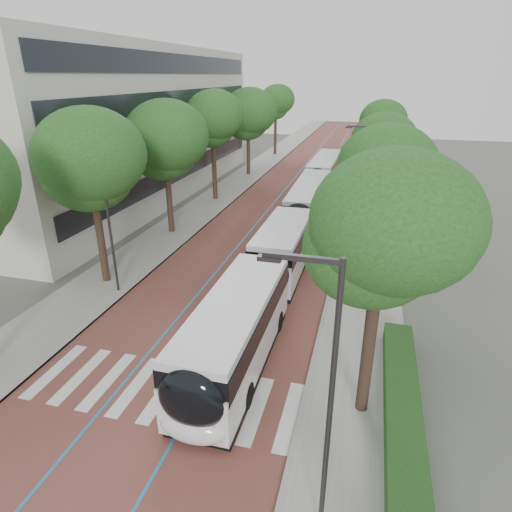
# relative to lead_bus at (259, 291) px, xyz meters

# --- Properties ---
(ground) EXTENTS (160.00, 160.00, 0.00)m
(ground) POSITION_rel_lead_bus_xyz_m (-2.44, -7.22, -1.63)
(ground) COLOR #51544C
(ground) RESTS_ON ground
(road) EXTENTS (11.00, 140.00, 0.02)m
(road) POSITION_rel_lead_bus_xyz_m (-2.44, 32.78, -1.62)
(road) COLOR brown
(road) RESTS_ON ground
(sidewalk_left) EXTENTS (4.00, 140.00, 0.12)m
(sidewalk_left) POSITION_rel_lead_bus_xyz_m (-9.94, 32.78, -1.57)
(sidewalk_left) COLOR gray
(sidewalk_left) RESTS_ON ground
(sidewalk_right) EXTENTS (4.00, 140.00, 0.12)m
(sidewalk_right) POSITION_rel_lead_bus_xyz_m (5.06, 32.78, -1.57)
(sidewalk_right) COLOR gray
(sidewalk_right) RESTS_ON ground
(kerb_left) EXTENTS (0.20, 140.00, 0.14)m
(kerb_left) POSITION_rel_lead_bus_xyz_m (-8.04, 32.78, -1.57)
(kerb_left) COLOR gray
(kerb_left) RESTS_ON ground
(kerb_right) EXTENTS (0.20, 140.00, 0.14)m
(kerb_right) POSITION_rel_lead_bus_xyz_m (3.16, 32.78, -1.57)
(kerb_right) COLOR gray
(kerb_right) RESTS_ON ground
(zebra_crossing) EXTENTS (10.55, 3.60, 0.01)m
(zebra_crossing) POSITION_rel_lead_bus_xyz_m (-2.24, -6.22, -1.60)
(zebra_crossing) COLOR silver
(zebra_crossing) RESTS_ON ground
(lane_line_left) EXTENTS (0.12, 126.00, 0.01)m
(lane_line_left) POSITION_rel_lead_bus_xyz_m (-4.04, 32.78, -1.60)
(lane_line_left) COLOR #2273AC
(lane_line_left) RESTS_ON road
(lane_line_right) EXTENTS (0.12, 126.00, 0.01)m
(lane_line_right) POSITION_rel_lead_bus_xyz_m (-0.84, 32.78, -1.60)
(lane_line_right) COLOR #2273AC
(lane_line_right) RESTS_ON road
(office_building) EXTENTS (18.11, 40.00, 14.00)m
(office_building) POSITION_rel_lead_bus_xyz_m (-21.92, 20.78, 5.37)
(office_building) COLOR #AAA89D
(office_building) RESTS_ON ground
(hedge) EXTENTS (1.20, 14.00, 0.80)m
(hedge) POSITION_rel_lead_bus_xyz_m (6.66, -7.22, -1.11)
(hedge) COLOR #1B3E15
(hedge) RESTS_ON sidewalk_right
(streetlight_near) EXTENTS (1.82, 0.20, 8.00)m
(streetlight_near) POSITION_rel_lead_bus_xyz_m (4.17, -10.22, 3.19)
(streetlight_near) COLOR #2C2C2F
(streetlight_near) RESTS_ON sidewalk_right
(streetlight_far) EXTENTS (1.82, 0.20, 8.00)m
(streetlight_far) POSITION_rel_lead_bus_xyz_m (4.17, 14.78, 3.19)
(streetlight_far) COLOR #2C2C2F
(streetlight_far) RESTS_ON sidewalk_right
(lamp_post_left) EXTENTS (0.14, 0.14, 8.00)m
(lamp_post_left) POSITION_rel_lead_bus_xyz_m (-8.54, 0.78, 2.49)
(lamp_post_left) COLOR #2C2C2F
(lamp_post_left) RESTS_ON sidewalk_left
(trees_left) EXTENTS (6.35, 60.42, 10.02)m
(trees_left) POSITION_rel_lead_bus_xyz_m (-9.94, 16.81, 5.52)
(trees_left) COLOR black
(trees_left) RESTS_ON ground
(trees_right) EXTENTS (5.62, 47.36, 9.03)m
(trees_right) POSITION_rel_lead_bus_xyz_m (5.26, 15.99, 4.49)
(trees_right) COLOR black
(trees_right) RESTS_ON ground
(lead_bus) EXTENTS (2.63, 18.41, 3.20)m
(lead_bus) POSITION_rel_lead_bus_xyz_m (0.00, 0.00, 0.00)
(lead_bus) COLOR black
(lead_bus) RESTS_ON ground
(bus_queued_0) EXTENTS (2.74, 12.44, 3.20)m
(bus_queued_0) POSITION_rel_lead_bus_xyz_m (-0.00, 16.14, -0.00)
(bus_queued_0) COLOR silver
(bus_queued_0) RESTS_ON ground
(bus_queued_1) EXTENTS (2.69, 12.43, 3.20)m
(bus_queued_1) POSITION_rel_lead_bus_xyz_m (-0.21, 28.83, -0.00)
(bus_queued_1) COLOR silver
(bus_queued_1) RESTS_ON ground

